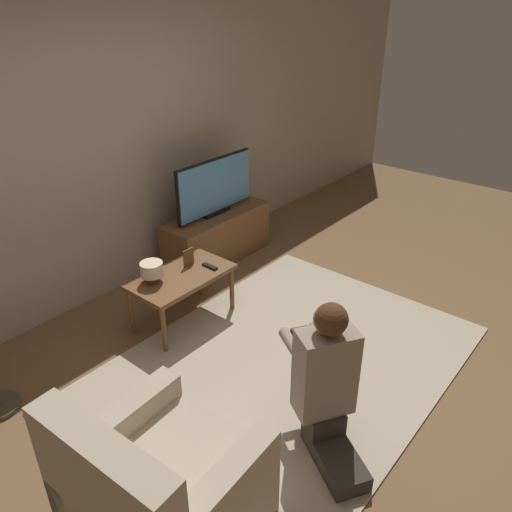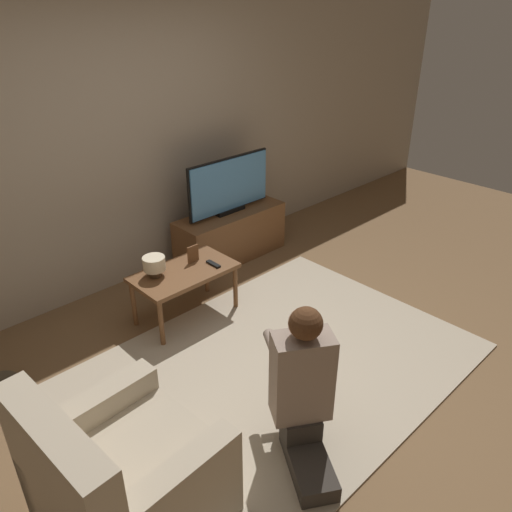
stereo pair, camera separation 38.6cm
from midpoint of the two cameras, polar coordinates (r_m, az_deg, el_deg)
The scene contains 11 objects.
ground_plane at distance 3.80m, azimuth -0.03°, elevation -12.76°, with size 10.00×10.00×0.00m, color brown.
wall_back at distance 4.53m, azimuth -19.60°, elevation 11.28°, with size 10.00×0.06×2.60m.
rug at distance 3.79m, azimuth -0.03°, elevation -12.67°, with size 2.93×2.07×0.02m.
tv_stand at distance 5.15m, azimuth -6.60°, elevation 2.16°, with size 1.19×0.41×0.51m.
tv at distance 4.94m, azimuth -6.97°, elevation 7.84°, with size 0.99×0.08×0.56m.
coffee_table at distance 4.14m, azimuth -11.16°, elevation -2.80°, with size 0.85×0.48×0.45m.
armchair at distance 2.79m, azimuth -15.04°, elevation -24.71°, with size 0.84×0.86×0.90m.
person_kneeling at distance 2.96m, azimuth 4.26°, elevation -14.21°, with size 0.66×0.85×1.00m.
picture_frame at distance 4.21m, azimuth -10.35°, elevation -0.22°, with size 0.11×0.01×0.15m.
table_lamp at distance 4.02m, azimuth -14.54°, elevation -1.68°, with size 0.18×0.18×0.17m.
remote at distance 4.18m, azimuth -7.94°, elevation -1.26°, with size 0.04×0.15×0.02m.
Camera 1 is at (-2.35, -1.70, 2.47)m, focal length 35.00 mm.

